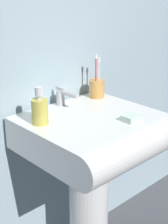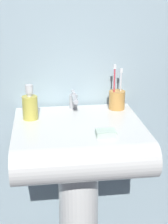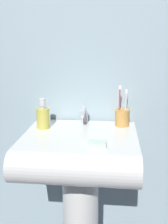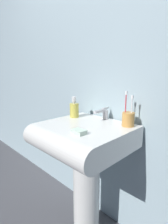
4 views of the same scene
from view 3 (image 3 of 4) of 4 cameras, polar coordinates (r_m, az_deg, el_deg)
The scene contains 7 objects.
wall_back at distance 1.53m, azimuth 0.42°, elevation 11.89°, with size 5.00×0.05×2.40m, color #9EB7C1.
sink_pedestal at distance 1.56m, azimuth -0.69°, elevation -21.59°, with size 0.18×0.18×0.70m, color white.
sink_basin at distance 1.31m, azimuth -1.02°, elevation -8.08°, with size 0.54×0.52×0.14m.
faucet at distance 1.48m, azimuth -0.00°, elevation -0.66°, with size 0.04×0.14×0.08m.
toothbrush_cup at distance 1.46m, azimuth 7.78°, elevation -1.03°, with size 0.07×0.07×0.21m.
soap_bottle at distance 1.42m, azimuth -8.34°, elevation -1.02°, with size 0.07×0.07×0.15m.
bar_soap at distance 1.18m, azimuth 2.69°, elevation -6.52°, with size 0.07×0.05×0.02m, color silver.
Camera 3 is at (0.15, -1.25, 1.28)m, focal length 45.00 mm.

